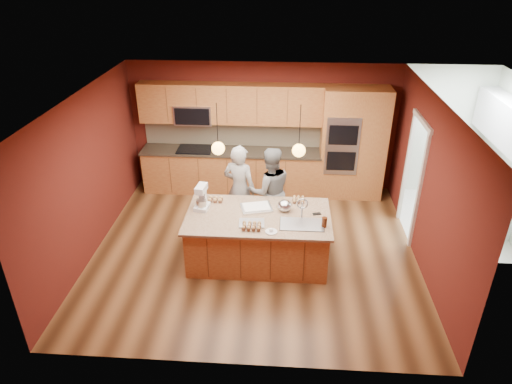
# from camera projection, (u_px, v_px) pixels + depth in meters

# --- Properties ---
(floor) EXTENTS (5.50, 5.50, 0.00)m
(floor) POSITION_uv_depth(u_px,v_px,m) (254.00, 250.00, 7.96)
(floor) COLOR #3F2513
(floor) RESTS_ON ground
(ceiling) EXTENTS (5.50, 5.50, 0.00)m
(ceiling) POSITION_uv_depth(u_px,v_px,m) (254.00, 98.00, 6.69)
(ceiling) COLOR white
(ceiling) RESTS_ON ground
(wall_back) EXTENTS (5.50, 0.00, 5.50)m
(wall_back) POSITION_uv_depth(u_px,v_px,m) (263.00, 127.00, 9.53)
(wall_back) COLOR #511711
(wall_back) RESTS_ON ground
(wall_front) EXTENTS (5.50, 0.00, 5.50)m
(wall_front) POSITION_uv_depth(u_px,v_px,m) (238.00, 280.00, 5.13)
(wall_front) COLOR #511711
(wall_front) RESTS_ON ground
(wall_left) EXTENTS (0.00, 5.00, 5.00)m
(wall_left) POSITION_uv_depth(u_px,v_px,m) (88.00, 175.00, 7.49)
(wall_left) COLOR #511711
(wall_left) RESTS_ON ground
(wall_right) EXTENTS (0.00, 5.00, 5.00)m
(wall_right) POSITION_uv_depth(u_px,v_px,m) (429.00, 186.00, 7.16)
(wall_right) COLOR #511711
(wall_right) RESTS_ON ground
(cabinet_run) EXTENTS (3.74, 0.64, 2.30)m
(cabinet_run) POSITION_uv_depth(u_px,v_px,m) (230.00, 147.00, 9.52)
(cabinet_run) COLOR #984523
(cabinet_run) RESTS_ON floor
(oven_column) EXTENTS (1.30, 0.62, 2.30)m
(oven_column) POSITION_uv_depth(u_px,v_px,m) (353.00, 144.00, 9.24)
(oven_column) COLOR #984523
(oven_column) RESTS_ON floor
(doorway_trim) EXTENTS (0.08, 1.11, 2.20)m
(doorway_trim) POSITION_uv_depth(u_px,v_px,m) (412.00, 180.00, 8.01)
(doorway_trim) COLOR silver
(doorway_trim) RESTS_ON wall_right
(laundry_room) EXTENTS (2.60, 2.70, 2.70)m
(laundry_room) POSITION_uv_depth(u_px,v_px,m) (511.00, 126.00, 7.84)
(laundry_room) COLOR silver
(laundry_room) RESTS_ON ground
(pendant_left) EXTENTS (0.20, 0.20, 0.80)m
(pendant_left) POSITION_uv_depth(u_px,v_px,m) (218.00, 148.00, 6.83)
(pendant_left) COLOR black
(pendant_left) RESTS_ON ceiling
(pendant_right) EXTENTS (0.20, 0.20, 0.80)m
(pendant_right) POSITION_uv_depth(u_px,v_px,m) (299.00, 150.00, 6.75)
(pendant_right) COLOR black
(pendant_right) RESTS_ON ceiling
(island) EXTENTS (2.33, 1.31, 1.24)m
(island) POSITION_uv_depth(u_px,v_px,m) (259.00, 237.00, 7.52)
(island) COLOR #984523
(island) RESTS_ON floor
(person_left) EXTENTS (0.71, 0.58, 1.68)m
(person_left) POSITION_uv_depth(u_px,v_px,m) (240.00, 189.00, 8.16)
(person_left) COLOR black
(person_left) RESTS_ON floor
(person_right) EXTENTS (0.93, 0.81, 1.65)m
(person_right) POSITION_uv_depth(u_px,v_px,m) (270.00, 191.00, 8.13)
(person_right) COLOR gray
(person_right) RESTS_ON floor
(stand_mixer) EXTENTS (0.25, 0.33, 0.41)m
(stand_mixer) POSITION_uv_depth(u_px,v_px,m) (202.00, 199.00, 7.45)
(stand_mixer) COLOR white
(stand_mixer) RESTS_ON island
(sheet_cake) EXTENTS (0.57, 0.48, 0.05)m
(sheet_cake) POSITION_uv_depth(u_px,v_px,m) (256.00, 207.00, 7.51)
(sheet_cake) COLOR white
(sheet_cake) RESTS_ON island
(cooling_rack) EXTENTS (0.41, 0.31, 0.02)m
(cooling_rack) POSITION_uv_depth(u_px,v_px,m) (252.00, 223.00, 7.10)
(cooling_rack) COLOR #A5A7AC
(cooling_rack) RESTS_ON island
(mixing_bowl) EXTENTS (0.23, 0.23, 0.20)m
(mixing_bowl) POSITION_uv_depth(u_px,v_px,m) (285.00, 206.00, 7.42)
(mixing_bowl) COLOR silver
(mixing_bowl) RESTS_ON island
(plate) EXTENTS (0.19, 0.19, 0.01)m
(plate) POSITION_uv_depth(u_px,v_px,m) (271.00, 232.00, 6.89)
(plate) COLOR silver
(plate) RESTS_ON island
(tumbler) EXTENTS (0.08, 0.08, 0.16)m
(tumbler) POSITION_uv_depth(u_px,v_px,m) (324.00, 222.00, 6.99)
(tumbler) COLOR #3E1B0B
(tumbler) RESTS_ON island
(phone) EXTENTS (0.15, 0.10, 0.01)m
(phone) POSITION_uv_depth(u_px,v_px,m) (317.00, 214.00, 7.36)
(phone) COLOR black
(phone) RESTS_ON island
(cupcakes_left) EXTENTS (0.26, 0.17, 0.08)m
(cupcakes_left) POSITION_uv_depth(u_px,v_px,m) (215.00, 199.00, 7.72)
(cupcakes_left) COLOR tan
(cupcakes_left) RESTS_ON island
(cupcakes_rack) EXTENTS (0.30, 0.23, 0.07)m
(cupcakes_rack) POSITION_uv_depth(u_px,v_px,m) (252.00, 226.00, 6.95)
(cupcakes_rack) COLOR tan
(cupcakes_rack) RESTS_ON island
(cupcakes_right) EXTENTS (0.22, 0.22, 0.07)m
(cupcakes_right) POSITION_uv_depth(u_px,v_px,m) (298.00, 200.00, 7.72)
(cupcakes_right) COLOR tan
(cupcakes_right) RESTS_ON island
(washer) EXTENTS (0.80, 0.81, 1.03)m
(washer) POSITION_uv_depth(u_px,v_px,m) (491.00, 208.00, 8.20)
(washer) COLOR white
(washer) RESTS_ON floor
(dryer) EXTENTS (0.80, 0.82, 1.08)m
(dryer) POSITION_uv_depth(u_px,v_px,m) (477.00, 189.00, 8.81)
(dryer) COLOR white
(dryer) RESTS_ON floor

